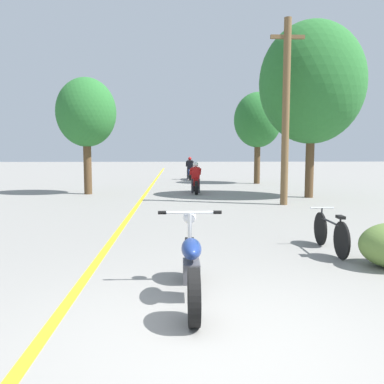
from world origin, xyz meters
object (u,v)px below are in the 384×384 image
object	(u,v)px
roadside_tree_left	(86,113)
bicycle_parked	(330,233)
utility_pole	(286,110)
roadside_tree_right_near	(312,83)
motorcycle_rider_lead	(196,181)
motorcycle_foreground	(191,265)
roadside_tree_right_far	(258,120)
motorcycle_rider_far	(190,171)

from	to	relation	value
roadside_tree_left	bicycle_parked	world-z (taller)	roadside_tree_left
utility_pole	roadside_tree_right_near	xyz separation A→B (m)	(1.50, 2.02, 1.20)
roadside_tree_right_near	motorcycle_rider_lead	size ratio (longest dim) A/B	3.43
roadside_tree_right_near	motorcycle_rider_lead	xyz separation A→B (m)	(-4.27, 1.80, -3.79)
roadside_tree_left	bicycle_parked	bearing A→B (deg)	-56.94
motorcycle_foreground	roadside_tree_right_far	bearing A→B (deg)	76.24
roadside_tree_right_far	roadside_tree_left	xyz separation A→B (m)	(-8.00, -4.99, -0.09)
roadside_tree_right_far	motorcycle_rider_far	world-z (taller)	roadside_tree_right_far
roadside_tree_left	motorcycle_rider_lead	bearing A→B (deg)	3.44
utility_pole	bicycle_parked	bearing A→B (deg)	-97.49
roadside_tree_right_far	roadside_tree_left	world-z (taller)	roadside_tree_right_far
roadside_tree_left	motorcycle_foreground	xyz separation A→B (m)	(3.84, -12.02, -2.88)
utility_pole	motorcycle_rider_far	xyz separation A→B (m)	(-2.76, 11.63, -2.57)
motorcycle_rider_lead	motorcycle_rider_far	distance (m)	7.81
motorcycle_rider_far	roadside_tree_right_far	bearing A→B (deg)	-41.10
motorcycle_foreground	bicycle_parked	size ratio (longest dim) A/B	1.27
roadside_tree_left	motorcycle_rider_lead	xyz separation A→B (m)	(4.45, 0.27, -2.79)
roadside_tree_left	motorcycle_rider_lead	world-z (taller)	roadside_tree_left
bicycle_parked	motorcycle_foreground	bearing A→B (deg)	-139.33
motorcycle_rider_far	motorcycle_foreground	bearing A→B (deg)	-91.78
roadside_tree_left	motorcycle_foreground	bearing A→B (deg)	-72.30
roadside_tree_right_far	roadside_tree_left	distance (m)	9.43
roadside_tree_right_near	bicycle_parked	distance (m)	9.48
roadside_tree_right_far	roadside_tree_left	size ratio (longest dim) A/B	1.03
roadside_tree_left	bicycle_parked	distance (m)	12.09
roadside_tree_right_far	bicycle_parked	world-z (taller)	roadside_tree_right_far
roadside_tree_right_near	bicycle_parked	size ratio (longest dim) A/B	4.02
motorcycle_foreground	motorcycle_rider_lead	distance (m)	12.31
roadside_tree_left	motorcycle_rider_far	size ratio (longest dim) A/B	2.20
roadside_tree_right_near	roadside_tree_right_far	bearing A→B (deg)	96.30
roadside_tree_left	bicycle_parked	size ratio (longest dim) A/B	2.89
utility_pole	motorcycle_rider_lead	xyz separation A→B (m)	(-2.77, 3.82, -2.58)
roadside_tree_right_near	motorcycle_rider_far	world-z (taller)	roadside_tree_right_near
roadside_tree_right_far	bicycle_parked	xyz separation A→B (m)	(-1.61, -14.81, -3.04)
motorcycle_rider_lead	bicycle_parked	world-z (taller)	motorcycle_rider_lead
roadside_tree_right_far	motorcycle_foreground	size ratio (longest dim) A/B	2.35
motorcycle_rider_far	bicycle_parked	xyz separation A→B (m)	(1.93, -17.90, -0.18)
utility_pole	motorcycle_foreground	bearing A→B (deg)	-111.77
utility_pole	motorcycle_foreground	xyz separation A→B (m)	(-3.38, -8.47, -2.68)
roadside_tree_right_far	bicycle_parked	size ratio (longest dim) A/B	2.99
roadside_tree_right_near	motorcycle_rider_far	bearing A→B (deg)	113.91
motorcycle_foreground	motorcycle_rider_lead	bearing A→B (deg)	87.13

